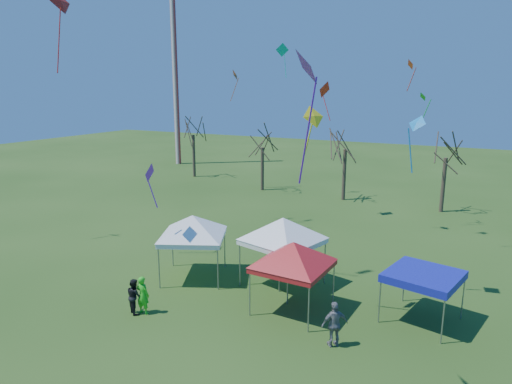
% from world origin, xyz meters
% --- Properties ---
extents(ground, '(140.00, 140.00, 0.00)m').
position_xyz_m(ground, '(0.00, 0.00, 0.00)').
color(ground, '#264817').
rests_on(ground, ground).
extents(radio_mast, '(0.70, 0.70, 25.00)m').
position_xyz_m(radio_mast, '(-28.00, 34.00, 12.50)').
color(radio_mast, silver).
rests_on(radio_mast, ground).
extents(tree_0, '(3.83, 3.83, 8.44)m').
position_xyz_m(tree_0, '(-20.85, 27.38, 6.49)').
color(tree_0, '#3D2D21').
rests_on(tree_0, ground).
extents(tree_1, '(3.42, 3.42, 7.54)m').
position_xyz_m(tree_1, '(-10.77, 24.65, 5.79)').
color(tree_1, '#3D2D21').
rests_on(tree_1, ground).
extents(tree_2, '(3.71, 3.71, 8.18)m').
position_xyz_m(tree_2, '(-2.37, 24.38, 6.29)').
color(tree_2, '#3D2D21').
rests_on(tree_2, ground).
extents(tree_3, '(3.59, 3.59, 7.91)m').
position_xyz_m(tree_3, '(6.03, 24.04, 6.08)').
color(tree_3, '#3D2D21').
rests_on(tree_3, ground).
extents(tent_white_west, '(4.25, 4.25, 4.00)m').
position_xyz_m(tent_white_west, '(-4.49, 3.67, 3.23)').
color(tent_white_west, gray).
rests_on(tent_white_west, ground).
extents(tent_white_mid, '(4.57, 4.57, 4.17)m').
position_xyz_m(tent_white_mid, '(0.14, 4.98, 3.36)').
color(tent_white_mid, gray).
rests_on(tent_white_mid, ground).
extents(tent_red, '(4.32, 4.32, 3.81)m').
position_xyz_m(tent_red, '(1.70, 2.59, 3.08)').
color(tent_red, gray).
rests_on(tent_red, ground).
extents(tent_blue, '(3.42, 3.42, 2.25)m').
position_xyz_m(tent_blue, '(7.08, 4.27, 2.07)').
color(tent_blue, gray).
rests_on(tent_blue, ground).
extents(person_green, '(0.66, 0.45, 1.78)m').
position_xyz_m(person_green, '(-4.20, -0.76, 0.89)').
color(person_green, green).
rests_on(person_green, ground).
extents(person_dark, '(0.99, 0.92, 1.62)m').
position_xyz_m(person_dark, '(-4.58, -0.88, 0.81)').
color(person_dark, black).
rests_on(person_dark, ground).
extents(person_grey, '(1.13, 1.07, 1.88)m').
position_xyz_m(person_grey, '(4.33, 0.58, 0.94)').
color(person_grey, slate).
rests_on(person_grey, ground).
extents(kite_5, '(1.22, 1.36, 3.73)m').
position_xyz_m(kite_5, '(4.39, -3.23, 10.52)').
color(kite_5, '#7317A4').
rests_on(kite_5, ground).
extents(kite_13, '(0.90, 1.22, 2.85)m').
position_xyz_m(kite_13, '(-11.93, 21.49, 11.10)').
color(kite_13, '#D64D0B').
rests_on(kite_13, ground).
extents(kite_8, '(0.92, 1.56, 4.43)m').
position_xyz_m(kite_8, '(-12.12, 2.98, 14.47)').
color(kite_8, red).
rests_on(kite_8, ground).
extents(kite_11, '(0.98, 1.47, 2.98)m').
position_xyz_m(kite_11, '(-2.37, 18.03, 9.87)').
color(kite_11, red).
rests_on(kite_11, ground).
extents(kite_19, '(0.80, 0.91, 2.20)m').
position_xyz_m(kite_19, '(3.68, 18.42, 11.51)').
color(kite_19, red).
rests_on(kite_19, ground).
extents(kite_22, '(0.95, 0.99, 2.53)m').
position_xyz_m(kite_22, '(4.63, 18.72, 9.29)').
color(kite_22, green).
rests_on(kite_22, ground).
extents(kite_1, '(0.63, 1.07, 2.32)m').
position_xyz_m(kite_1, '(-5.50, 1.62, 5.97)').
color(kite_1, '#6918AB').
rests_on(kite_1, ground).
extents(kite_17, '(1.09, 0.98, 2.71)m').
position_xyz_m(kite_17, '(6.03, 6.27, 8.39)').
color(kite_17, '#147ED4').
rests_on(kite_17, ground).
extents(kite_27, '(1.07, 1.21, 2.55)m').
position_xyz_m(kite_27, '(2.48, 2.59, 8.82)').
color(kite_27, yellow).
rests_on(kite_27, ground).
extents(kite_2, '(1.17, 1.11, 3.07)m').
position_xyz_m(kite_2, '(-8.28, 23.55, 13.27)').
color(kite_2, '#0CBC97').
rests_on(kite_2, ground).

